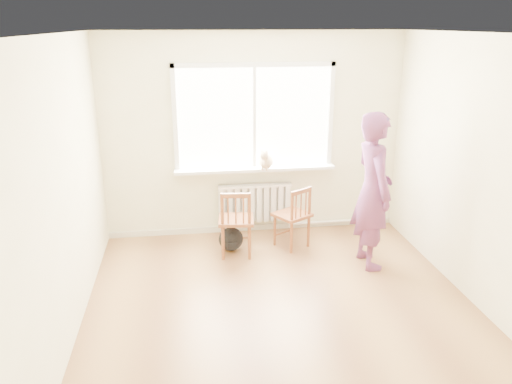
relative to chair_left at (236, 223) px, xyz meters
name	(u,v)px	position (x,y,z in m)	size (l,w,h in m)	color
floor	(285,317)	(0.33, -1.47, -0.44)	(4.50, 4.50, 0.00)	#A27342
ceiling	(292,34)	(0.33, -1.47, 2.26)	(4.50, 4.50, 0.00)	white
back_wall	(254,136)	(0.33, 0.78, 0.91)	(4.00, 0.01, 2.70)	#F2ECC2
window	(254,113)	(0.33, 0.76, 1.22)	(2.12, 0.05, 1.42)	white
windowsill	(255,169)	(0.33, 0.67, 0.49)	(2.15, 0.22, 0.04)	white
radiator	(255,203)	(0.33, 0.69, 0.00)	(1.00, 0.12, 0.55)	white
heating_pipe	(341,221)	(1.58, 0.72, -0.36)	(0.04, 0.04, 1.40)	silver
baseboard	(254,227)	(0.33, 0.77, -0.40)	(4.00, 0.03, 0.08)	beige
chair_left	(236,223)	(0.00, 0.00, 0.00)	(0.47, 0.45, 0.87)	brown
chair_right	(294,217)	(0.77, 0.14, -0.02)	(0.55, 0.54, 0.82)	brown
person	(373,191)	(1.56, -0.44, 0.49)	(0.68, 0.44, 1.86)	#B63C40
cat	(266,160)	(0.46, 0.59, 0.63)	(0.26, 0.42, 0.29)	beige
backpack	(231,239)	(-0.05, 0.15, -0.28)	(0.31, 0.24, 0.31)	black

